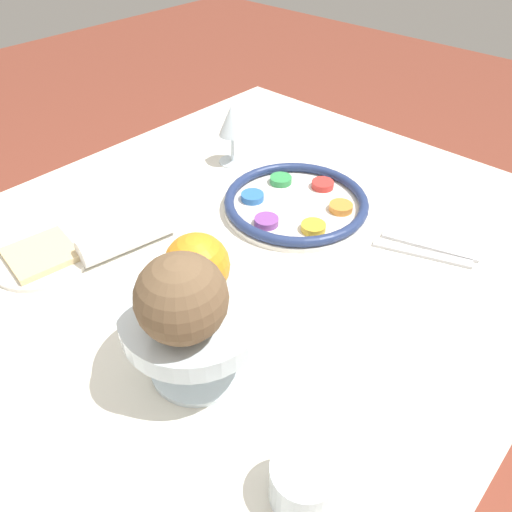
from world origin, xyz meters
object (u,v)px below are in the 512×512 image
object	(u,v)px
napkin_roll	(127,237)
orange_fruit	(197,266)
coconut	(181,298)
seder_plate	(296,203)
wine_glass	(232,123)
bread_plate	(42,257)
fruit_stand	(194,323)
cup_near	(303,482)

from	to	relation	value
napkin_roll	orange_fruit	bearing A→B (deg)	76.23
coconut	napkin_roll	world-z (taller)	coconut
seder_plate	wine_glass	bearing A→B (deg)	-102.86
coconut	bread_plate	world-z (taller)	coconut
fruit_stand	coconut	xyz separation A→B (m)	(0.03, 0.02, 0.09)
seder_plate	coconut	bearing A→B (deg)	21.48
orange_fruit	bread_plate	bearing A→B (deg)	-81.04
fruit_stand	napkin_roll	distance (m)	0.32
seder_plate	cup_near	bearing A→B (deg)	39.52
coconut	cup_near	bearing A→B (deg)	86.13
bread_plate	fruit_stand	bearing A→B (deg)	94.35
bread_plate	seder_plate	bearing A→B (deg)	151.73
wine_glass	fruit_stand	distance (m)	0.60
seder_plate	wine_glass	xyz separation A→B (m)	(-0.05, -0.23, 0.08)
orange_fruit	fruit_stand	bearing A→B (deg)	32.89
coconut	napkin_roll	distance (m)	0.38
fruit_stand	cup_near	distance (m)	0.24
coconut	cup_near	xyz separation A→B (m)	(0.01, 0.20, -0.14)
fruit_stand	seder_plate	bearing A→B (deg)	-159.78
orange_fruit	cup_near	size ratio (longest dim) A/B	1.13
wine_glass	cup_near	size ratio (longest dim) A/B	1.82
wine_glass	bread_plate	bearing A→B (deg)	-0.22
fruit_stand	napkin_roll	world-z (taller)	fruit_stand
wine_glass	orange_fruit	world-z (taller)	orange_fruit
seder_plate	coconut	distance (m)	0.50
seder_plate	napkin_roll	size ratio (longest dim) A/B	1.59
coconut	orange_fruit	bearing A→B (deg)	-145.73
wine_glass	cup_near	distance (m)	0.79
wine_glass	napkin_roll	bearing A→B (deg)	13.00
orange_fruit	coconut	bearing A→B (deg)	34.27
wine_glass	orange_fruit	distance (m)	0.57
fruit_stand	napkin_roll	bearing A→B (deg)	-108.01
seder_plate	fruit_stand	bearing A→B (deg)	20.22
seder_plate	orange_fruit	distance (m)	0.43
bread_plate	orange_fruit	bearing A→B (deg)	98.96
seder_plate	cup_near	xyz separation A→B (m)	(0.45, 0.37, 0.02)
fruit_stand	bread_plate	size ratio (longest dim) A/B	1.12
bread_plate	napkin_roll	bearing A→B (deg)	145.89
napkin_roll	coconut	bearing A→B (deg)	68.09
napkin_roll	bread_plate	bearing A→B (deg)	-34.11
orange_fruit	bread_plate	size ratio (longest dim) A/B	0.50
seder_plate	fruit_stand	world-z (taller)	fruit_stand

